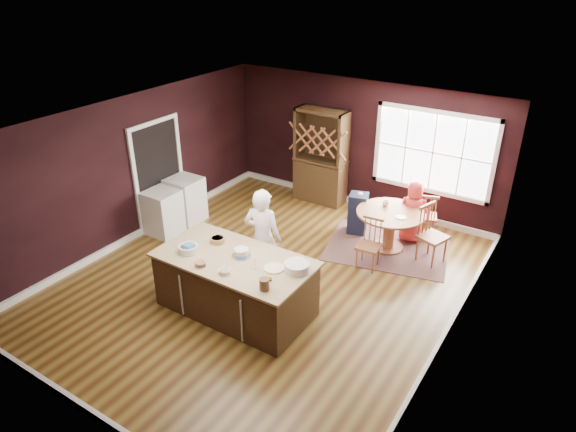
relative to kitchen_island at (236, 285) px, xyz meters
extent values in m
plane|color=brown|center=(-0.06, 0.90, -0.44)|extent=(7.00, 7.00, 0.00)
plane|color=white|center=(-0.06, 0.90, 2.26)|extent=(7.00, 7.00, 0.00)
plane|color=black|center=(-0.06, 4.40, 0.91)|extent=(6.00, 0.00, 6.00)
plane|color=black|center=(-0.06, -2.60, 0.91)|extent=(6.00, 0.00, 6.00)
plane|color=black|center=(-3.06, 0.90, 0.91)|extent=(0.00, 7.00, 7.00)
plane|color=black|center=(2.94, 0.90, 0.91)|extent=(0.00, 7.00, 7.00)
cube|color=#3B2311|center=(0.00, 0.00, -0.02)|extent=(2.27, 1.15, 0.83)
cube|color=beige|center=(0.00, 0.00, 0.46)|extent=(2.35, 1.23, 0.04)
cylinder|color=#935824|center=(1.23, 2.98, -0.42)|extent=(0.58, 0.58, 0.04)
cylinder|color=#935824|center=(1.23, 2.98, -0.08)|extent=(0.21, 0.21, 0.67)
cylinder|color=#935824|center=(1.23, 2.98, 0.29)|extent=(1.24, 1.24, 0.04)
imported|color=white|center=(-0.06, 0.80, 0.41)|extent=(0.70, 0.53, 1.70)
cylinder|color=white|center=(-0.68, -0.23, 0.54)|extent=(0.28, 0.28, 0.11)
cylinder|color=#AD8242|center=(-0.50, 0.23, 0.52)|extent=(0.22, 0.22, 0.08)
cylinder|color=silver|center=(-0.28, -0.43, 0.51)|extent=(0.16, 0.16, 0.06)
cylinder|color=beige|center=(0.14, -0.39, 0.51)|extent=(0.17, 0.17, 0.06)
cylinder|color=silver|center=(0.40, -0.07, 0.56)|extent=(0.08, 0.08, 0.16)
cylinder|color=#F9F6AC|center=(0.65, 0.08, 0.49)|extent=(0.30, 0.30, 0.02)
cylinder|color=white|center=(0.95, 0.21, 0.54)|extent=(0.36, 0.36, 0.12)
cylinder|color=brown|center=(0.83, -0.41, 0.56)|extent=(0.14, 0.14, 0.17)
cube|color=brown|center=(1.23, 2.98, -0.43)|extent=(2.51, 2.14, 0.01)
imported|color=#E63B3D|center=(1.47, 3.50, 0.17)|extent=(0.67, 0.51, 1.22)
cylinder|color=beige|center=(1.46, 2.87, 0.32)|extent=(0.19, 0.19, 0.01)
imported|color=white|center=(1.04, 3.17, 0.36)|extent=(0.14, 0.14, 0.09)
cube|color=black|center=(-0.87, 4.12, 0.59)|extent=(1.12, 0.47, 2.05)
cube|color=silver|center=(-2.70, 1.18, 0.00)|extent=(0.60, 0.58, 0.88)
cube|color=white|center=(-2.70, 1.82, 0.02)|extent=(0.63, 0.61, 0.91)
camera|label=1|loc=(4.12, -4.96, 4.45)|focal=32.00mm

